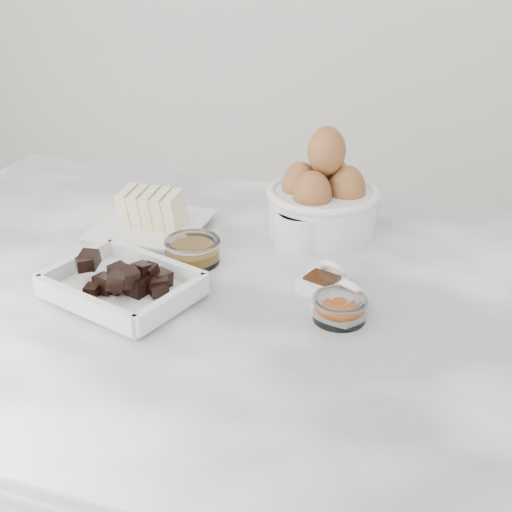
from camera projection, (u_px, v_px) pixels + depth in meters
The scene contains 9 objects.
marble_slab at pixel (235, 302), 0.98m from camera, with size 1.20×0.80×0.04m, color white.
chocolate_dish at pixel (122, 282), 0.95m from camera, with size 0.23×0.20×0.05m.
butter_plate at pixel (148, 216), 1.14m from camera, with size 0.17×0.17×0.07m.
sugar_ramekin at pixel (301, 226), 1.09m from camera, with size 0.09×0.09×0.05m.
egg_bowl at pixel (323, 198), 1.12m from camera, with size 0.18×0.18×0.17m.
honey_bowl at pixel (193, 250), 1.04m from camera, with size 0.08×0.08×0.04m.
zest_bowl at pixel (340, 307), 0.90m from camera, with size 0.07×0.07×0.03m.
vanilla_spoon at pixel (325, 281), 0.97m from camera, with size 0.07×0.08×0.04m.
salt_spoon at pixel (342, 302), 0.92m from camera, with size 0.07×0.08×0.04m.
Camera 1 is at (0.30, -0.80, 1.42)m, focal length 50.00 mm.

